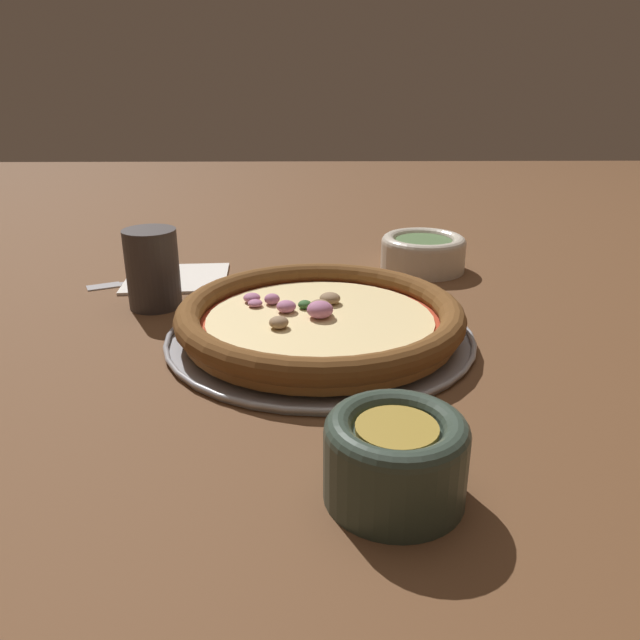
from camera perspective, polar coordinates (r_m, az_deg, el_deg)
name	(u,v)px	position (r m, az deg, el deg)	size (l,w,h in m)	color
ground_plane	(320,339)	(0.70, 0.00, -1.79)	(3.00, 3.00, 0.00)	brown
pizza_tray	(320,336)	(0.70, 0.00, -1.45)	(0.35, 0.35, 0.01)	#9E9EA3
pizza	(320,317)	(0.69, -0.02, 0.23)	(0.32, 0.32, 0.04)	#A86B33
bowl_near	(396,455)	(0.44, 6.92, -12.16)	(0.10, 0.10, 0.06)	#334238
bowl_far	(423,251)	(0.96, 9.40, 6.21)	(0.13, 0.13, 0.05)	beige
drinking_cup	(153,269)	(0.82, -15.06, 4.55)	(0.07, 0.07, 0.10)	#383333
napkin	(177,277)	(0.93, -12.95, 3.87)	(0.15, 0.14, 0.01)	white
fork	(149,280)	(0.94, -15.33, 3.58)	(0.19, 0.10, 0.00)	#B7B7BC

